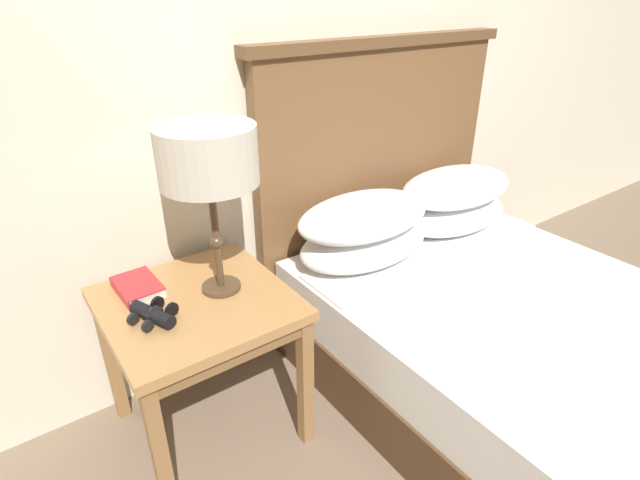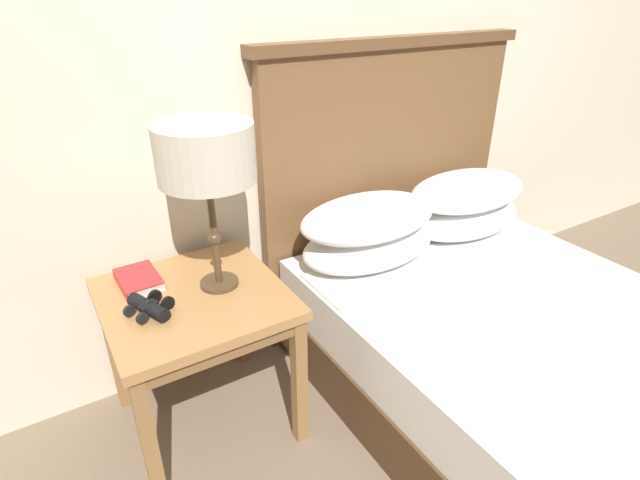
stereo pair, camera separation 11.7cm
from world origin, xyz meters
TOP-DOWN VIEW (x-y plane):
  - ground_plane at (0.00, 0.00)m, footprint 20.00×20.00m
  - wall_back at (0.00, 0.97)m, footprint 8.00×0.06m
  - nightstand at (-0.53, 0.62)m, footprint 0.58×0.58m
  - bed at (0.50, 0.07)m, footprint 1.33×2.01m
  - table_lamp at (-0.43, 0.63)m, footprint 0.30×0.30m
  - book_on_nightstand at (-0.67, 0.78)m, footprint 0.13×0.19m
  - binoculars_pair at (-0.68, 0.59)m, footprint 0.16×0.16m

SIDE VIEW (x-z plane):
  - ground_plane at x=0.00m, z-range 0.00..0.00m
  - bed at x=0.50m, z-range -0.35..0.95m
  - nightstand at x=-0.53m, z-range 0.21..0.78m
  - book_on_nightstand at x=-0.67m, z-range 0.57..0.60m
  - binoculars_pair at x=-0.68m, z-range 0.57..0.62m
  - table_lamp at x=-0.43m, z-range 0.75..1.30m
  - wall_back at x=0.00m, z-range 0.00..2.60m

